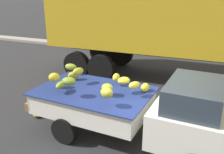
{
  "coord_description": "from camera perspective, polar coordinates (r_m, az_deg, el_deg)",
  "views": [
    {
      "loc": [
        1.18,
        -4.75,
        3.5
      ],
      "look_at": [
        -1.28,
        1.05,
        1.24
      ],
      "focal_mm": 39.84,
      "sensor_mm": 36.0,
      "label": 1
    }
  ],
  "objects": [
    {
      "name": "ground",
      "position": [
        6.02,
        7.6,
        -16.02
      ],
      "size": [
        220.0,
        220.0,
        0.0
      ],
      "primitive_type": "plane",
      "color": "#28282B"
    },
    {
      "name": "curb_strip",
      "position": [
        13.9,
        17.44,
        4.62
      ],
      "size": [
        80.0,
        0.8,
        0.16
      ],
      "primitive_type": "cube",
      "color": "gray",
      "rests_on": "ground"
    },
    {
      "name": "pickup_truck",
      "position": [
        5.68,
        13.82,
        -8.26
      ],
      "size": [
        5.13,
        2.12,
        1.7
      ],
      "rotation": [
        0.0,
        0.0,
        -0.05
      ],
      "color": "silver",
      "rests_on": "ground"
    },
    {
      "name": "semi_trailer",
      "position": [
        9.73,
        20.36,
        12.93
      ],
      "size": [
        12.06,
        2.87,
        3.95
      ],
      "rotation": [
        0.0,
        0.0,
        0.02
      ],
      "color": "gold",
      "rests_on": "ground"
    },
    {
      "name": "fallen_banana_bunch_near_tailgate",
      "position": [
        7.54,
        -16.41,
        -7.99
      ],
      "size": [
        0.3,
        0.38,
        0.19
      ],
      "primitive_type": "ellipsoid",
      "rotation": [
        0.0,
        0.0,
        1.51
      ],
      "color": "gold",
      "rests_on": "ground"
    },
    {
      "name": "produce_crate",
      "position": [
        7.89,
        -17.11,
        -6.48
      ],
      "size": [
        0.55,
        0.41,
        0.26
      ],
      "primitive_type": "cube",
      "rotation": [
        0.0,
        0.0,
        0.1
      ],
      "color": "olive",
      "rests_on": "ground"
    }
  ]
}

